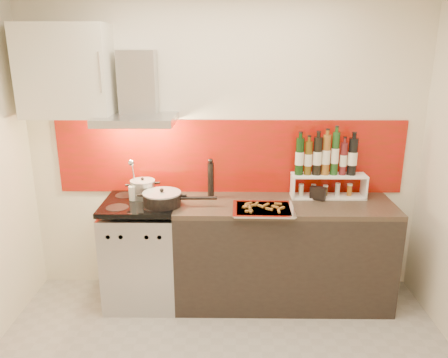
{
  "coord_description": "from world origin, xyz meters",
  "views": [
    {
      "loc": [
        0.04,
        -2.29,
        2.14
      ],
      "look_at": [
        0.0,
        0.95,
        1.15
      ],
      "focal_mm": 35.0,
      "sensor_mm": 36.0,
      "label": 1
    }
  ],
  "objects_px": {
    "stock_pot": "(143,189)",
    "pepper_mill": "(211,179)",
    "counter": "(283,252)",
    "baking_tray": "(263,209)",
    "range_stove": "(143,253)",
    "saute_pan": "(163,199)"
  },
  "relations": [
    {
      "from": "range_stove",
      "to": "stock_pot",
      "type": "xyz_separation_m",
      "value": [
        0.01,
        0.09,
        0.55
      ]
    },
    {
      "from": "counter",
      "to": "saute_pan",
      "type": "height_order",
      "value": "saute_pan"
    },
    {
      "from": "counter",
      "to": "baking_tray",
      "type": "relative_size",
      "value": 3.72
    },
    {
      "from": "counter",
      "to": "saute_pan",
      "type": "xyz_separation_m",
      "value": [
        -0.99,
        -0.09,
        0.51
      ]
    },
    {
      "from": "counter",
      "to": "baking_tray",
      "type": "xyz_separation_m",
      "value": [
        -0.19,
        -0.19,
        0.47
      ]
    },
    {
      "from": "range_stove",
      "to": "pepper_mill",
      "type": "bearing_deg",
      "value": 12.78
    },
    {
      "from": "counter",
      "to": "saute_pan",
      "type": "relative_size",
      "value": 3.01
    },
    {
      "from": "pepper_mill",
      "to": "baking_tray",
      "type": "xyz_separation_m",
      "value": [
        0.42,
        -0.31,
        -0.15
      ]
    },
    {
      "from": "stock_pot",
      "to": "pepper_mill",
      "type": "xyz_separation_m",
      "value": [
        0.57,
        0.04,
        0.08
      ]
    },
    {
      "from": "counter",
      "to": "baking_tray",
      "type": "bearing_deg",
      "value": -136.04
    },
    {
      "from": "saute_pan",
      "to": "pepper_mill",
      "type": "bearing_deg",
      "value": 29.46
    },
    {
      "from": "range_stove",
      "to": "pepper_mill",
      "type": "distance_m",
      "value": 0.87
    },
    {
      "from": "range_stove",
      "to": "baking_tray",
      "type": "xyz_separation_m",
      "value": [
        1.01,
        -0.18,
        0.47
      ]
    },
    {
      "from": "counter",
      "to": "saute_pan",
      "type": "distance_m",
      "value": 1.12
    },
    {
      "from": "stock_pot",
      "to": "baking_tray",
      "type": "relative_size",
      "value": 0.43
    },
    {
      "from": "baking_tray",
      "to": "saute_pan",
      "type": "bearing_deg",
      "value": 172.86
    },
    {
      "from": "range_stove",
      "to": "stock_pot",
      "type": "relative_size",
      "value": 4.38
    },
    {
      "from": "stock_pot",
      "to": "pepper_mill",
      "type": "height_order",
      "value": "pepper_mill"
    },
    {
      "from": "range_stove",
      "to": "counter",
      "type": "bearing_deg",
      "value": 0.23
    },
    {
      "from": "range_stove",
      "to": "baking_tray",
      "type": "bearing_deg",
      "value": -10.19
    },
    {
      "from": "range_stove",
      "to": "baking_tray",
      "type": "distance_m",
      "value": 1.13
    },
    {
      "from": "range_stove",
      "to": "stock_pot",
      "type": "bearing_deg",
      "value": 81.46
    }
  ]
}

